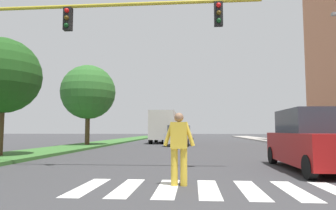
# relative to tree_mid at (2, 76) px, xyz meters

# --- Properties ---
(ground_plane) EXTENTS (140.00, 140.00, 0.00)m
(ground_plane) POSITION_rel_tree_mid_xyz_m (9.04, 16.25, -3.76)
(ground_plane) COLOR #38383A
(crosswalk) EXTENTS (5.85, 2.20, 0.01)m
(crosswalk) POSITION_rel_tree_mid_xyz_m (9.04, -6.05, -3.76)
(crosswalk) COLOR silver
(crosswalk) RESTS_ON ground_plane
(median_strip) EXTENTS (3.10, 64.00, 0.15)m
(median_strip) POSITION_rel_tree_mid_xyz_m (0.38, 14.25, -3.68)
(median_strip) COLOR #386B2D
(median_strip) RESTS_ON ground_plane
(tree_mid) EXTENTS (3.47, 3.47, 5.36)m
(tree_mid) POSITION_rel_tree_mid_xyz_m (0.00, 0.00, 0.00)
(tree_mid) COLOR #4C3823
(tree_mid) RESTS_ON median_strip
(tree_far) EXTENTS (4.30, 4.30, 6.31)m
(tree_far) POSITION_rel_tree_mid_xyz_m (0.39, 10.08, 0.53)
(tree_far) COLOR #4C3823
(tree_far) RESTS_ON median_strip
(sidewalk_right) EXTENTS (3.00, 64.00, 0.15)m
(sidewalk_right) POSITION_rel_tree_mid_xyz_m (17.71, 14.25, -3.68)
(sidewalk_right) COLOR #9E9991
(sidewalk_right) RESTS_ON ground_plane
(traffic_light_gantry) EXTENTS (9.44, 0.30, 6.00)m
(traffic_light_gantry) POSITION_rel_tree_mid_xyz_m (4.44, -3.10, 0.62)
(traffic_light_gantry) COLOR gold
(traffic_light_gantry) RESTS_ON median_strip
(pedestrian_performer) EXTENTS (0.75, 0.26, 1.69)m
(pedestrian_performer) POSITION_rel_tree_mid_xyz_m (8.39, -5.72, -2.83)
(pedestrian_performer) COLOR gold
(pedestrian_performer) RESTS_ON ground_plane
(suv_crossing) EXTENTS (1.99, 4.61, 1.97)m
(suv_crossing) POSITION_rel_tree_mid_xyz_m (12.61, -2.71, -2.83)
(suv_crossing) COLOR maroon
(suv_crossing) RESTS_ON ground_plane
(sedan_midblock) EXTENTS (2.30, 4.72, 1.67)m
(sedan_midblock) POSITION_rel_tree_mid_xyz_m (7.58, 12.08, -2.98)
(sedan_midblock) COLOR #B7B7BC
(sedan_midblock) RESTS_ON ground_plane
(sedan_distant) EXTENTS (2.12, 4.30, 1.67)m
(sedan_distant) POSITION_rel_tree_mid_xyz_m (6.33, 21.47, -2.98)
(sedan_distant) COLOR black
(sedan_distant) RESTS_ON ground_plane
(truck_box_delivery) EXTENTS (2.40, 6.20, 3.10)m
(truck_box_delivery) POSITION_rel_tree_mid_xyz_m (5.82, 16.62, -2.13)
(truck_box_delivery) COLOR silver
(truck_box_delivery) RESTS_ON ground_plane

